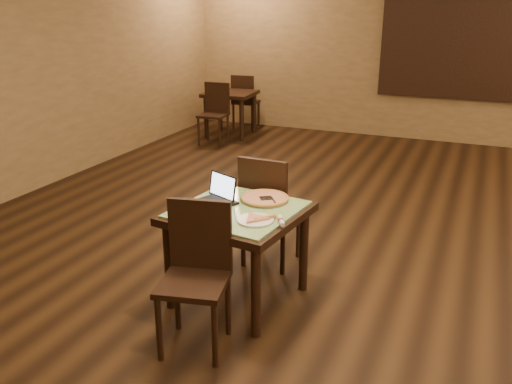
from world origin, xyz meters
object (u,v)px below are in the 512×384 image
at_px(tiled_table, 238,221).
at_px(chair_main_near, 197,266).
at_px(other_table_b, 230,99).
at_px(other_table_b_chair_near, 215,110).
at_px(other_table_b_chair_far, 244,99).
at_px(pizza_pan, 265,200).
at_px(chair_main_far, 268,205).
at_px(laptop, 220,194).

xyz_separation_m(tiled_table, chair_main_near, (-0.02, -0.61, -0.10)).
bearing_deg(chair_main_near, other_table_b, 100.83).
bearing_deg(other_table_b_chair_near, other_table_b_chair_far, 84.97).
bearing_deg(pizza_pan, chair_main_far, 108.37).
bearing_deg(laptop, pizza_pan, 47.22).
bearing_deg(chair_main_far, tiled_table, 92.42).
relative_size(tiled_table, other_table_b, 1.19).
xyz_separation_m(other_table_b, other_table_b_chair_far, (0.01, 0.57, -0.08)).
relative_size(laptop, other_table_b, 0.40).
distance_m(chair_main_far, pizza_pan, 0.44).
distance_m(laptop, other_table_b_chair_far, 5.87).
relative_size(pizza_pan, other_table_b, 0.41).
distance_m(laptop, other_table_b_chair_near, 4.84).
bearing_deg(other_table_b_chair_near, chair_main_far, -61.41).
xyz_separation_m(pizza_pan, other_table_b_chair_near, (-2.56, 4.13, -0.21)).
bearing_deg(other_table_b_chair_far, chair_main_near, 107.09).
distance_m(chair_main_near, chair_main_far, 1.23).
height_order(other_table_b_chair_near, other_table_b_chair_far, same).
distance_m(tiled_table, pizza_pan, 0.29).
bearing_deg(tiled_table, other_table_b_chair_near, 126.45).
distance_m(pizza_pan, other_table_b_chair_far, 5.86).
height_order(tiled_table, laptop, laptop).
height_order(chair_main_near, other_table_b_chair_far, chair_main_near).
bearing_deg(other_table_b_chair_far, chair_main_far, 111.95).
height_order(chair_main_near, pizza_pan, chair_main_near).
distance_m(pizza_pan, other_table_b, 5.36).
bearing_deg(tiled_table, other_table_b_chair_far, 121.04).
bearing_deg(other_table_b, other_table_b_chair_near, -95.03).
bearing_deg(other_table_b, pizza_pan, -65.86).
relative_size(pizza_pan, other_table_b_chair_near, 0.36).
distance_m(pizza_pan, other_table_b_chair_near, 4.87).
bearing_deg(laptop, other_table_b_chair_far, 135.46).
bearing_deg(laptop, other_table_b_chair_near, 140.77).
relative_size(chair_main_near, other_table_b_chair_far, 1.02).
distance_m(chair_main_near, pizza_pan, 0.89).
height_order(tiled_table, other_table_b_chair_near, other_table_b_chair_near).
distance_m(chair_main_far, other_table_b_chair_far, 5.47).
bearing_deg(chair_main_near, laptop, 91.59).
bearing_deg(other_table_b_chair_far, laptop, 107.99).
height_order(chair_main_near, other_table_b, chair_main_near).
relative_size(tiled_table, chair_main_near, 1.03).
bearing_deg(tiled_table, laptop, 161.46).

